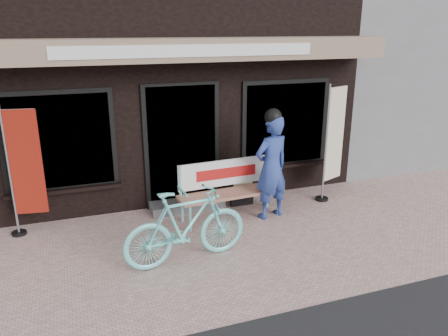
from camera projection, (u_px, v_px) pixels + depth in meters
name	position (u px, v px, depth m)	size (l,w,h in m)	color
ground	(219.00, 255.00, 6.21)	(70.00, 70.00, 0.00)	#C6A097
storefront	(146.00, 31.00, 9.73)	(7.00, 6.77, 6.00)	black
neighbor_right_near	(429.00, 37.00, 12.98)	(10.00, 7.00, 5.60)	slate
bench	(229.00, 185.00, 7.30)	(1.82, 0.58, 0.97)	#6FDAD7
person	(271.00, 165.00, 7.19)	(0.72, 0.56, 1.86)	#293F8E
bicycle	(186.00, 226.00, 5.89)	(0.50, 1.76, 1.06)	#6FDAD7
nobori_red	(24.00, 170.00, 6.53)	(0.60, 0.25, 2.03)	gray
nobori_cream	(333.00, 140.00, 7.96)	(0.63, 0.36, 2.16)	gray
menu_stand	(242.00, 183.00, 7.80)	(0.43, 0.10, 0.85)	black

